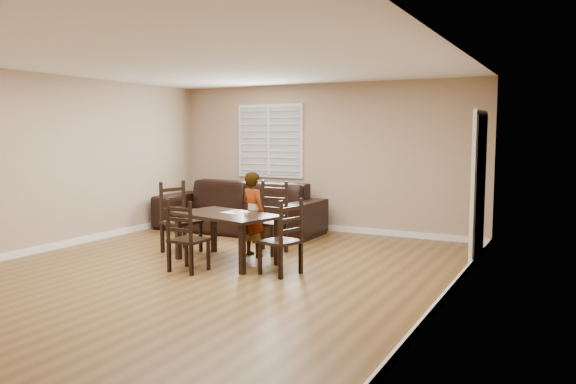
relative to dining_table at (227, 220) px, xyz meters
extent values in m
plane|color=brown|center=(0.12, -0.47, -0.60)|extent=(7.00, 7.00, 0.00)
cube|color=tan|center=(0.12, 3.03, 0.75)|extent=(6.00, 0.04, 2.70)
cube|color=tan|center=(-2.88, -0.47, 0.75)|extent=(0.04, 7.00, 2.70)
cube|color=tan|center=(3.12, -0.47, 0.75)|extent=(0.04, 7.00, 2.70)
cube|color=white|center=(0.12, -0.47, 2.10)|extent=(6.00, 7.00, 0.04)
cube|color=white|center=(-0.98, 2.98, 1.05)|extent=(1.40, 0.08, 1.40)
cube|color=white|center=(3.09, 1.73, 0.43)|extent=(0.06, 0.94, 2.05)
cylinder|color=#332114|center=(3.06, 1.43, 0.35)|extent=(0.06, 0.06, 0.02)
cube|color=white|center=(0.12, 3.02, -0.55)|extent=(6.00, 0.03, 0.10)
cube|color=white|center=(-2.87, -0.47, -0.55)|extent=(0.03, 7.00, 0.10)
cube|color=white|center=(3.10, -0.47, -0.55)|extent=(0.03, 7.00, 0.10)
cube|color=black|center=(0.00, 0.00, 0.07)|extent=(1.62, 1.15, 0.04)
cube|color=black|center=(-0.71, -0.17, -0.27)|extent=(0.08, 0.08, 0.65)
cube|color=black|center=(0.56, -0.48, -0.27)|extent=(0.08, 0.08, 0.65)
cube|color=black|center=(-0.56, 0.48, -0.27)|extent=(0.08, 0.08, 0.65)
cube|color=black|center=(0.71, 0.17, -0.27)|extent=(0.08, 0.08, 0.65)
cube|color=black|center=(0.20, 0.80, -0.14)|extent=(0.51, 0.48, 0.04)
cube|color=black|center=(0.21, 1.01, -0.06)|extent=(0.49, 0.07, 1.08)
cube|color=black|center=(-0.02, 0.62, -0.38)|extent=(0.05, 0.05, 0.44)
cube|color=black|center=(0.40, 0.60, -0.38)|extent=(0.05, 0.05, 0.44)
cube|color=black|center=(0.00, 1.01, -0.38)|extent=(0.05, 0.05, 0.44)
cube|color=black|center=(0.42, 0.98, -0.38)|extent=(0.05, 0.05, 0.44)
cube|color=black|center=(-0.16, -0.65, -0.19)|extent=(0.44, 0.42, 0.04)
cube|color=black|center=(-0.17, -0.83, -0.12)|extent=(0.43, 0.06, 0.95)
cube|color=black|center=(0.03, -0.49, -0.40)|extent=(0.04, 0.04, 0.39)
cube|color=black|center=(-0.34, -0.47, -0.40)|extent=(0.04, 0.04, 0.39)
cube|color=black|center=(0.02, -0.83, -0.40)|extent=(0.04, 0.04, 0.39)
cube|color=black|center=(-0.35, -0.81, -0.40)|extent=(0.04, 0.04, 0.39)
cube|color=black|center=(-0.98, 0.24, -0.14)|extent=(0.55, 0.58, 0.04)
cube|color=black|center=(-1.18, 0.29, -0.06)|extent=(0.16, 0.48, 1.07)
cube|color=black|center=(-0.84, -0.01, -0.38)|extent=(0.05, 0.05, 0.44)
cube|color=black|center=(-0.74, 0.40, -0.38)|extent=(0.05, 0.05, 0.44)
cube|color=black|center=(-1.22, 0.08, -0.38)|extent=(0.05, 0.05, 0.44)
cube|color=black|center=(-1.12, 0.49, -0.38)|extent=(0.05, 0.05, 0.44)
cube|color=black|center=(0.98, -0.24, -0.18)|extent=(0.51, 0.53, 0.04)
cube|color=black|center=(1.16, -0.29, -0.11)|extent=(0.15, 0.44, 0.98)
cube|color=black|center=(0.86, -0.01, -0.40)|extent=(0.05, 0.05, 0.40)
cube|color=black|center=(0.76, -0.38, -0.40)|extent=(0.05, 0.05, 0.40)
cube|color=black|center=(1.20, -0.10, -0.40)|extent=(0.05, 0.05, 0.40)
cube|color=black|center=(1.10, -0.47, -0.40)|extent=(0.05, 0.05, 0.40)
imported|color=gray|center=(0.13, 0.52, 0.02)|extent=(0.53, 0.44, 1.24)
cube|color=beige|center=(0.04, 0.16, 0.09)|extent=(0.36, 0.36, 0.00)
torus|color=gold|center=(0.06, 0.16, 0.11)|extent=(0.10, 0.10, 0.03)
torus|color=white|center=(0.06, 0.16, 0.12)|extent=(0.09, 0.09, 0.02)
imported|color=black|center=(-1.19, 2.15, -0.15)|extent=(3.09, 1.21, 0.90)
camera|label=1|loc=(4.32, -6.44, 1.20)|focal=35.00mm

